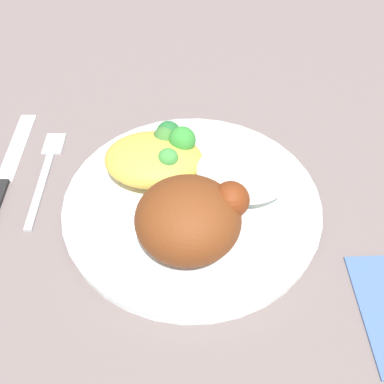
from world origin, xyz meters
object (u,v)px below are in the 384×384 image
at_px(fork, 45,171).
at_px(knife, 3,181).
at_px(rice_pile, 244,172).
at_px(mac_cheese_with_broccoli, 157,156).
at_px(plate, 192,205).
at_px(roasted_chicken, 187,218).

relative_size(fork, knife, 0.75).
distance_m(rice_pile, mac_cheese_with_broccoli, 0.09).
relative_size(plate, roasted_chicken, 2.51).
relative_size(roasted_chicken, knife, 0.53).
bearing_deg(fork, roasted_chicken, -31.04).
relative_size(plate, mac_cheese_with_broccoli, 2.57).
distance_m(roasted_chicken, fork, 0.19).
distance_m(plate, knife, 0.20).
height_order(rice_pile, fork, rice_pile).
relative_size(roasted_chicken, mac_cheese_with_broccoli, 1.02).
xyz_separation_m(roasted_chicken, rice_pile, (0.05, 0.07, -0.01)).
distance_m(roasted_chicken, knife, 0.22).
height_order(plate, roasted_chicken, roasted_chicken).
height_order(plate, mac_cheese_with_broccoli, mac_cheese_with_broccoli).
relative_size(plate, knife, 1.33).
xyz_separation_m(mac_cheese_with_broccoli, fork, (-0.12, 0.01, -0.04)).
height_order(rice_pile, knife, rice_pile).
bearing_deg(rice_pile, fork, 173.56).
bearing_deg(plate, rice_pile, 21.77).
xyz_separation_m(rice_pile, knife, (-0.25, 0.01, -0.04)).
distance_m(plate, fork, 0.17).
relative_size(rice_pile, fork, 0.66).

